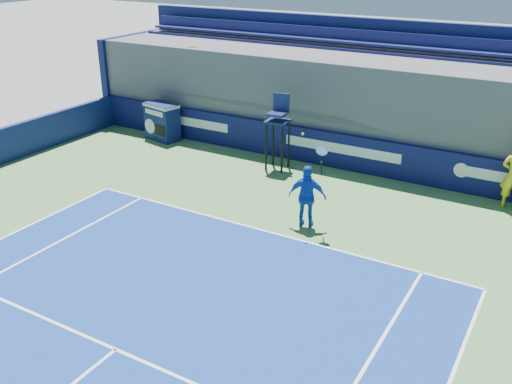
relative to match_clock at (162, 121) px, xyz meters
The scene contains 5 objects.
back_hoarding 7.07m from the match_clock, ahead, with size 20.40×0.21×1.20m.
match_clock is the anchor object (origin of this frame).
umpire_chair 5.30m from the match_clock, ahead, with size 0.75×0.75×2.48m.
tennis_player 8.76m from the match_clock, 26.00° to the right, with size 1.06×0.65×2.57m.
stadium_seating 7.60m from the match_clock, 20.23° to the left, with size 21.00×4.05×4.40m.
Camera 1 is at (6.46, 0.43, 6.81)m, focal length 40.00 mm.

